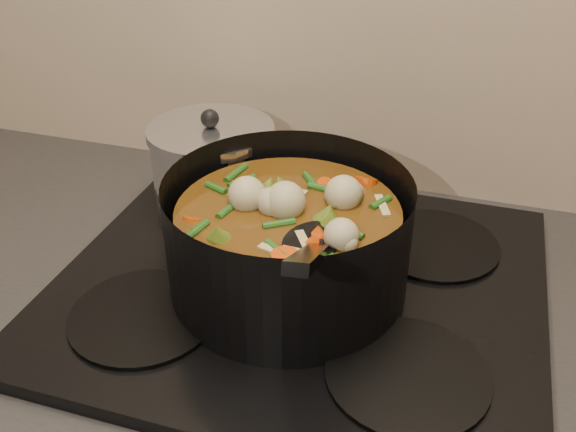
% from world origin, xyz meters
% --- Properties ---
extents(stovetop, '(0.62, 0.54, 0.03)m').
position_xyz_m(stovetop, '(0.00, 1.93, 0.92)').
color(stovetop, black).
rests_on(stovetop, counter).
extents(stockpot, '(0.32, 0.41, 0.22)m').
position_xyz_m(stockpot, '(-0.01, 1.91, 1.00)').
color(stockpot, black).
rests_on(stockpot, stovetop).
extents(saucepan, '(0.19, 0.19, 0.16)m').
position_xyz_m(saucepan, '(-0.18, 2.08, 0.99)').
color(saucepan, silver).
rests_on(saucepan, stovetop).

